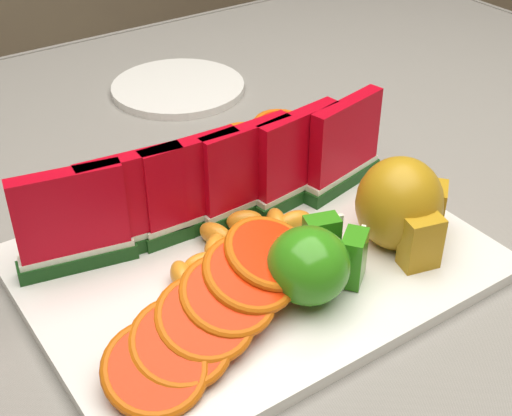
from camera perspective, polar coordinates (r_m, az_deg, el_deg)
table at (r=0.80m, az=-4.61°, el=-6.41°), size 1.40×0.90×0.75m
tablecloth at (r=0.76m, az=-4.82°, el=-2.81°), size 1.53×1.03×0.20m
platter at (r=0.65m, az=-0.15°, el=-4.28°), size 0.40×0.30×0.01m
apple_cluster at (r=0.59m, az=4.63°, el=-4.36°), size 0.11×0.09×0.06m
pear_cluster at (r=0.66m, az=11.64°, el=0.13°), size 0.10×0.10×0.09m
side_plate at (r=0.99m, az=-6.25°, el=9.56°), size 0.24×0.24×0.01m
watermelon_row at (r=0.67m, az=-2.93°, el=2.07°), size 0.39×0.07×0.10m
orange_fan_front at (r=0.56m, az=-3.17°, el=-7.90°), size 0.23×0.14×0.06m
orange_fan_back at (r=0.73m, az=-4.85°, el=2.84°), size 0.34×0.12×0.05m
tangerine_segments at (r=0.65m, az=-1.76°, el=-2.61°), size 0.16×0.07×0.02m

